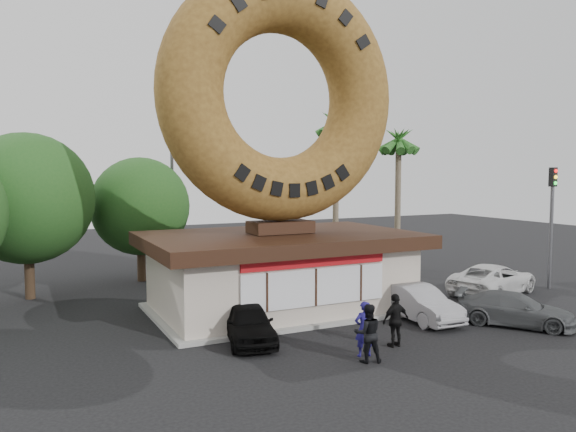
# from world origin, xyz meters

# --- Properties ---
(ground) EXTENTS (90.00, 90.00, 0.00)m
(ground) POSITION_xyz_m (0.00, 0.00, 0.00)
(ground) COLOR black
(ground) RESTS_ON ground
(donut_shop) EXTENTS (11.20, 7.20, 3.80)m
(donut_shop) POSITION_xyz_m (0.00, 5.98, 1.77)
(donut_shop) COLOR beige
(donut_shop) RESTS_ON ground
(giant_donut) EXTENTS (10.38, 2.64, 10.38)m
(giant_donut) POSITION_xyz_m (0.00, 6.00, 8.99)
(giant_donut) COLOR olive
(giant_donut) RESTS_ON donut_shop
(tree_west) EXTENTS (6.00, 6.00, 7.65)m
(tree_west) POSITION_xyz_m (-9.50, 13.00, 4.64)
(tree_west) COLOR #473321
(tree_west) RESTS_ON ground
(tree_mid) EXTENTS (5.20, 5.20, 6.63)m
(tree_mid) POSITION_xyz_m (-4.00, 15.00, 4.02)
(tree_mid) COLOR #473321
(tree_mid) RESTS_ON ground
(palm_near) EXTENTS (2.60, 2.60, 9.75)m
(palm_near) POSITION_xyz_m (7.50, 14.00, 8.41)
(palm_near) COLOR #726651
(palm_near) RESTS_ON ground
(palm_far) EXTENTS (2.60, 2.60, 8.75)m
(palm_far) POSITION_xyz_m (11.00, 12.50, 7.48)
(palm_far) COLOR #726651
(palm_far) RESTS_ON ground
(street_lamp) EXTENTS (2.11, 0.20, 8.00)m
(street_lamp) POSITION_xyz_m (-1.86, 16.00, 4.48)
(street_lamp) COLOR #59595E
(street_lamp) RESTS_ON ground
(traffic_signal) EXTENTS (0.30, 0.38, 6.07)m
(traffic_signal) POSITION_xyz_m (14.00, 3.99, 3.87)
(traffic_signal) COLOR #59595E
(traffic_signal) RESTS_ON ground
(person_left) EXTENTS (0.70, 0.50, 1.78)m
(person_left) POSITION_xyz_m (-0.18, -0.59, 0.89)
(person_left) COLOR navy
(person_left) RESTS_ON ground
(person_center) EXTENTS (1.06, 0.94, 1.82)m
(person_center) POSITION_xyz_m (-0.38, -1.10, 0.91)
(person_center) COLOR black
(person_center) RESTS_ON ground
(person_right) EXTENTS (1.08, 0.51, 1.80)m
(person_right) POSITION_xyz_m (1.32, -0.24, 0.90)
(person_right) COLOR black
(person_right) RESTS_ON ground
(car_black) EXTENTS (2.36, 4.11, 1.32)m
(car_black) POSITION_xyz_m (-2.89, 2.47, 0.66)
(car_black) COLOR black
(car_black) RESTS_ON ground
(car_silver) EXTENTS (1.51, 4.15, 1.36)m
(car_silver) POSITION_xyz_m (4.22, 2.14, 0.68)
(car_silver) COLOR gray
(car_silver) RESTS_ON ground
(car_grey) EXTENTS (4.00, 4.48, 1.25)m
(car_grey) POSITION_xyz_m (7.01, -0.13, 0.62)
(car_grey) COLOR #56595B
(car_grey) RESTS_ON ground
(car_white) EXTENTS (5.70, 3.86, 1.45)m
(car_white) POSITION_xyz_m (10.47, 4.28, 0.73)
(car_white) COLOR silver
(car_white) RESTS_ON ground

